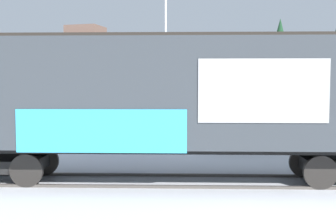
% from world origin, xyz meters
% --- Properties ---
extents(ground_plane, '(260.00, 260.00, 0.00)m').
position_xyz_m(ground_plane, '(0.00, 0.00, 0.00)').
color(ground_plane, silver).
extents(track, '(59.97, 5.59, 0.08)m').
position_xyz_m(track, '(2.15, 0.05, 0.04)').
color(track, '#4C4742').
rests_on(track, ground_plane).
extents(freight_car, '(14.84, 4.01, 4.28)m').
position_xyz_m(freight_car, '(1.44, -0.00, 2.51)').
color(freight_car, '#33383D').
rests_on(freight_car, ground_plane).
extents(flagpole, '(0.62, 1.34, 9.92)m').
position_xyz_m(flagpole, '(0.19, 9.44, 6.19)').
color(flagpole, silver).
rests_on(flagpole, ground_plane).
extents(hillside, '(159.25, 39.08, 13.49)m').
position_xyz_m(hillside, '(0.03, 67.70, 4.80)').
color(hillside, gray).
rests_on(hillside, ground_plane).
extents(parked_car_blue, '(4.34, 2.20, 1.69)m').
position_xyz_m(parked_car_blue, '(-1.52, 6.70, 0.85)').
color(parked_car_blue, navy).
rests_on(parked_car_blue, ground_plane).
extents(parked_car_white, '(4.67, 1.96, 1.61)m').
position_xyz_m(parked_car_white, '(4.46, 6.03, 0.80)').
color(parked_car_white, silver).
rests_on(parked_car_white, ground_plane).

